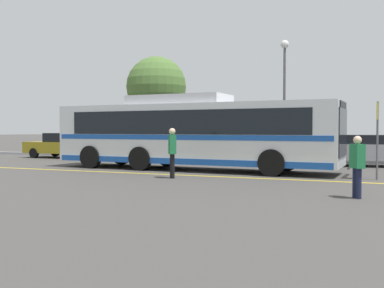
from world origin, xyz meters
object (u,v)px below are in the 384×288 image
(parked_car_3, at_px, (370,150))
(parked_car_0, at_px, (64,145))
(pedestrian_0, at_px, (172,150))
(bus_stop_sign, at_px, (377,131))
(parked_car_1, at_px, (149,148))
(street_lamp, at_px, (285,79))
(parked_car_2, at_px, (259,150))
(pedestrian_1, at_px, (357,163))
(tree_0, at_px, (156,87))
(transit_bus, at_px, (192,132))

(parked_car_3, bearing_deg, parked_car_0, -92.81)
(parked_car_0, bearing_deg, pedestrian_0, -122.49)
(parked_car_3, height_order, bus_stop_sign, bus_stop_sign)
(parked_car_1, relative_size, street_lamp, 0.73)
(parked_car_2, bearing_deg, parked_car_3, 85.07)
(pedestrian_1, bearing_deg, tree_0, 12.61)
(transit_bus, height_order, parked_car_1, transit_bus)
(pedestrian_0, relative_size, street_lamp, 0.27)
(parked_car_1, height_order, pedestrian_0, pedestrian_0)
(parked_car_1, bearing_deg, bus_stop_sign, 62.09)
(parked_car_0, bearing_deg, parked_car_2, -84.49)
(parked_car_3, bearing_deg, transit_bus, -59.05)
(transit_bus, relative_size, parked_car_2, 2.96)
(street_lamp, bearing_deg, pedestrian_0, -100.86)
(transit_bus, xyz_separation_m, street_lamp, (2.59, 7.08, 2.90))
(pedestrian_0, height_order, bus_stop_sign, bus_stop_sign)
(street_lamp, bearing_deg, parked_car_3, -26.18)
(parked_car_2, height_order, bus_stop_sign, bus_stop_sign)
(pedestrian_0, xyz_separation_m, bus_stop_sign, (6.68, 2.15, 0.66))
(parked_car_1, height_order, parked_car_2, parked_car_2)
(parked_car_2, relative_size, pedestrian_1, 2.73)
(tree_0, bearing_deg, parked_car_0, -132.91)
(bus_stop_sign, bearing_deg, street_lamp, -147.30)
(parked_car_0, height_order, pedestrian_0, pedestrian_0)
(pedestrian_1, xyz_separation_m, bus_stop_sign, (0.48, 4.63, 0.80))
(parked_car_2, bearing_deg, pedestrian_1, 20.85)
(parked_car_1, xyz_separation_m, pedestrian_0, (5.03, -7.78, 0.34))
(parked_car_0, relative_size, bus_stop_sign, 1.85)
(tree_0, bearing_deg, parked_car_2, -26.43)
(parked_car_2, xyz_separation_m, bus_stop_sign, (5.55, -6.08, 0.99))
(tree_0, bearing_deg, street_lamp, -11.55)
(pedestrian_0, bearing_deg, pedestrian_1, 34.04)
(parked_car_1, bearing_deg, pedestrian_0, 30.64)
(parked_car_1, xyz_separation_m, bus_stop_sign, (11.70, -5.63, 1.00))
(bus_stop_sign, relative_size, street_lamp, 0.40)
(street_lamp, bearing_deg, bus_stop_sign, -60.23)
(parked_car_1, xyz_separation_m, parked_car_3, (11.41, 0.41, 0.09))
(parked_car_3, relative_size, pedestrian_1, 3.04)
(bus_stop_sign, xyz_separation_m, street_lamp, (-4.69, 8.20, 2.83))
(bus_stop_sign, bearing_deg, parked_car_2, -134.65)
(transit_bus, relative_size, parked_car_1, 2.62)
(parked_car_2, relative_size, parked_car_3, 0.90)
(transit_bus, bearing_deg, street_lamp, 162.82)
(parked_car_3, bearing_deg, bus_stop_sign, -1.38)
(parked_car_2, bearing_deg, tree_0, -120.94)
(parked_car_3, xyz_separation_m, pedestrian_1, (-0.18, -10.67, 0.12))
(parked_car_1, relative_size, parked_car_3, 1.01)
(transit_bus, relative_size, bus_stop_sign, 4.73)
(parked_car_3, bearing_deg, parked_car_2, -94.58)
(parked_car_2, height_order, parked_car_3, parked_car_3)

